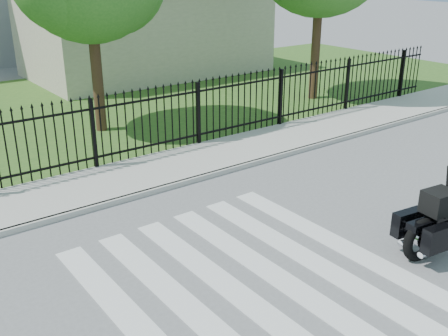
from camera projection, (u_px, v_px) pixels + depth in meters
ground at (255, 283)px, 8.29m from camera, size 120.00×120.00×0.00m
crosswalk at (255, 283)px, 8.29m from camera, size 5.00×5.50×0.01m
sidewalk at (115, 181)px, 12.00m from camera, size 40.00×2.00×0.12m
curb at (136, 196)px, 11.25m from camera, size 40.00×0.12×0.12m
grass_strip at (21, 116)px, 17.23m from camera, size 40.00×12.00×0.02m
iron_fence at (94, 136)px, 12.43m from camera, size 26.00×0.04×1.80m
building_low at (146, 34)px, 23.47m from camera, size 10.00×6.00×3.50m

